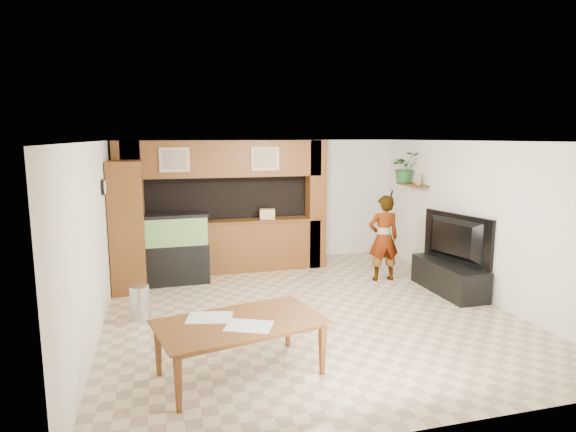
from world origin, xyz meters
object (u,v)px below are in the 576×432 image
object	(u,v)px
pantry_cabinet	(128,226)
person	(384,238)
television	(451,239)
dining_table	(242,349)
aquarium	(176,250)

from	to	relation	value
pantry_cabinet	person	bearing A→B (deg)	-8.60
pantry_cabinet	television	size ratio (longest dim) A/B	1.54
person	dining_table	bearing A→B (deg)	48.14
aquarium	pantry_cabinet	bearing A→B (deg)	-174.22
television	aquarium	bearing A→B (deg)	56.47
pantry_cabinet	television	distance (m)	5.60
pantry_cabinet	aquarium	xyz separation A→B (m)	(0.81, 0.10, -0.50)
aquarium	person	world-z (taller)	person
television	dining_table	distance (m)	4.51
television	person	distance (m)	1.24
pantry_cabinet	dining_table	size ratio (longest dim) A/B	1.24
aquarium	dining_table	xyz separation A→B (m)	(0.57, -3.77, -0.31)
aquarium	television	bearing A→B (deg)	-22.13
pantry_cabinet	aquarium	bearing A→B (deg)	7.06
dining_table	person	bearing A→B (deg)	30.35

